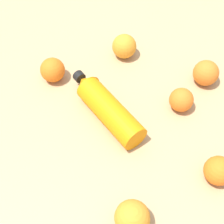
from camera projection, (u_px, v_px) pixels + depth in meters
name	position (u px, v px, depth m)	size (l,w,h in m)	color
ground_plane	(110.00, 121.00, 0.91)	(2.40, 2.40, 0.00)	tan
water_bottle	(107.00, 107.00, 0.90)	(0.25, 0.23, 0.07)	orange
orange_0	(53.00, 70.00, 0.98)	(0.07, 0.07, 0.07)	orange
orange_1	(181.00, 100.00, 0.92)	(0.07, 0.07, 0.07)	orange
orange_2	(124.00, 46.00, 1.04)	(0.08, 0.08, 0.08)	orange
orange_3	(219.00, 171.00, 0.78)	(0.07, 0.07, 0.07)	orange
orange_4	(132.00, 218.00, 0.71)	(0.08, 0.08, 0.08)	orange
orange_5	(206.00, 73.00, 0.97)	(0.08, 0.08, 0.08)	orange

